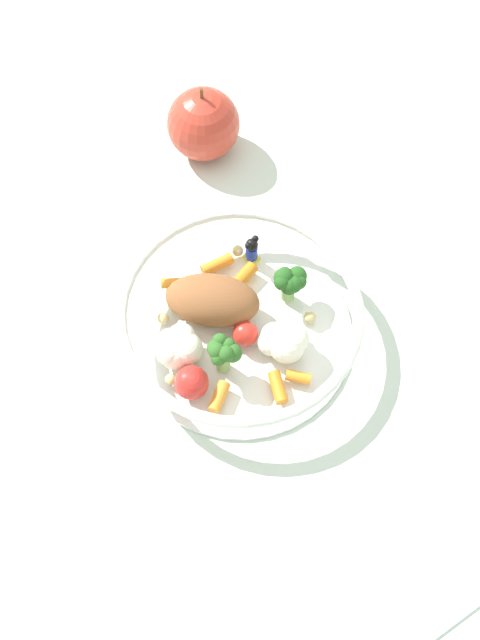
% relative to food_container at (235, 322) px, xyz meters
% --- Properties ---
extents(ground_plane, '(2.40, 2.40, 0.00)m').
position_rel_food_container_xyz_m(ground_plane, '(-0.02, -0.00, -0.03)').
color(ground_plane, silver).
extents(food_container, '(0.23, 0.23, 0.06)m').
position_rel_food_container_xyz_m(food_container, '(0.00, 0.00, 0.00)').
color(food_container, white).
rests_on(food_container, ground_plane).
extents(loose_apple, '(0.08, 0.08, 0.09)m').
position_rel_food_container_xyz_m(loose_apple, '(-0.21, 0.11, 0.01)').
color(loose_apple, '#BC3828').
rests_on(loose_apple, ground_plane).
extents(folded_napkin, '(0.15, 0.13, 0.01)m').
position_rel_food_container_xyz_m(folded_napkin, '(0.25, -0.03, -0.03)').
color(folded_napkin, white).
rests_on(folded_napkin, ground_plane).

